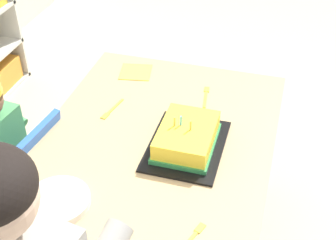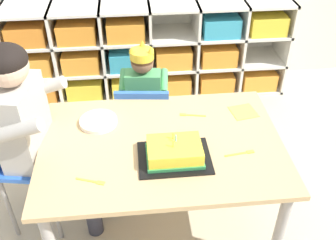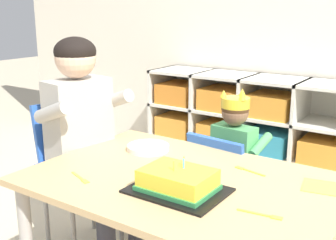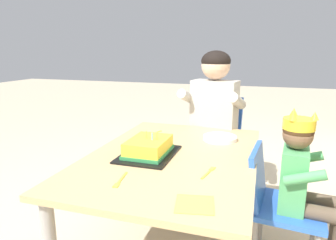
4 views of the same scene
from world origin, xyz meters
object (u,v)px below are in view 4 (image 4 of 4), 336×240
(adult_helper_seated, at_px, (211,112))
(birthday_cake_on_tray, at_px, (149,148))
(paper_plate_stack, at_px, (220,138))
(fork_by_napkin, at_px, (120,180))
(classroom_chair_blue, at_px, (276,200))
(fork_near_child_seat, at_px, (209,172))
(child_with_crown, at_px, (304,177))
(classroom_chair_adult_side, at_px, (216,137))
(fork_scattered_mid_table, at_px, (153,133))
(activity_table, at_px, (173,167))

(adult_helper_seated, xyz_separation_m, birthday_cake_on_tray, (0.64, -0.20, -0.07))
(paper_plate_stack, bearing_deg, birthday_cake_on_tray, -40.19)
(adult_helper_seated, xyz_separation_m, fork_by_napkin, (0.96, -0.20, -0.10))
(birthday_cake_on_tray, xyz_separation_m, fork_by_napkin, (0.32, 0.00, -0.03))
(classroom_chair_blue, distance_m, fork_near_child_seat, 0.43)
(classroom_chair_blue, height_order, child_with_crown, child_with_crown)
(child_with_crown, height_order, paper_plate_stack, child_with_crown)
(paper_plate_stack, bearing_deg, fork_by_napkin, -24.07)
(fork_near_child_seat, bearing_deg, classroom_chair_adult_side, -161.67)
(classroom_chair_blue, distance_m, fork_by_napkin, 0.78)
(fork_scattered_mid_table, distance_m, fork_near_child_seat, 0.66)
(fork_near_child_seat, bearing_deg, birthday_cake_on_tray, -99.49)
(classroom_chair_blue, height_order, birthday_cake_on_tray, birthday_cake_on_tray)
(adult_helper_seated, xyz_separation_m, fork_near_child_seat, (0.76, 0.12, -0.10))
(adult_helper_seated, bearing_deg, birthday_cake_on_tray, -97.40)
(classroom_chair_adult_side, distance_m, fork_by_napkin, 1.10)
(birthday_cake_on_tray, relative_size, fork_scattered_mid_table, 2.57)
(fork_scattered_mid_table, distance_m, fork_by_napkin, 0.69)
(classroom_chair_adult_side, relative_size, fork_by_napkin, 5.17)
(fork_near_child_seat, bearing_deg, fork_by_napkin, -47.51)
(classroom_chair_adult_side, relative_size, fork_near_child_seat, 5.39)
(child_with_crown, height_order, adult_helper_seated, adult_helper_seated)
(activity_table, relative_size, adult_helper_seated, 1.09)
(fork_near_child_seat, bearing_deg, classroom_chair_blue, 140.85)
(activity_table, relative_size, paper_plate_stack, 6.10)
(classroom_chair_blue, xyz_separation_m, fork_scattered_mid_table, (-0.25, -0.73, 0.21))
(classroom_chair_blue, height_order, paper_plate_stack, classroom_chair_blue)
(paper_plate_stack, distance_m, fork_near_child_seat, 0.48)
(adult_helper_seated, height_order, fork_scattered_mid_table, adult_helper_seated)
(paper_plate_stack, bearing_deg, fork_near_child_seat, 2.44)
(classroom_chair_adult_side, relative_size, adult_helper_seated, 0.70)
(adult_helper_seated, distance_m, paper_plate_stack, 0.31)
(classroom_chair_blue, relative_size, fork_scattered_mid_table, 4.72)
(birthday_cake_on_tray, bearing_deg, adult_helper_seated, 162.60)
(activity_table, distance_m, birthday_cake_on_tray, 0.16)
(adult_helper_seated, distance_m, fork_by_napkin, 0.98)
(classroom_chair_blue, relative_size, paper_plate_stack, 3.19)
(adult_helper_seated, height_order, birthday_cake_on_tray, adult_helper_seated)
(activity_table, relative_size, child_with_crown, 1.44)
(classroom_chair_adult_side, relative_size, fork_scattered_mid_table, 5.79)
(birthday_cake_on_tray, xyz_separation_m, fork_near_child_seat, (0.13, 0.32, -0.03))
(classroom_chair_adult_side, height_order, fork_near_child_seat, classroom_chair_adult_side)
(classroom_chair_adult_side, bearing_deg, classroom_chair_blue, -48.14)
(child_with_crown, bearing_deg, adult_helper_seated, 50.63)
(fork_near_child_seat, height_order, fork_by_napkin, same)
(child_with_crown, distance_m, fork_scattered_mid_table, 0.88)
(adult_helper_seated, distance_m, fork_near_child_seat, 0.78)
(paper_plate_stack, height_order, fork_by_napkin, paper_plate_stack)
(child_with_crown, bearing_deg, paper_plate_stack, 65.37)
(activity_table, height_order, paper_plate_stack, paper_plate_stack)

